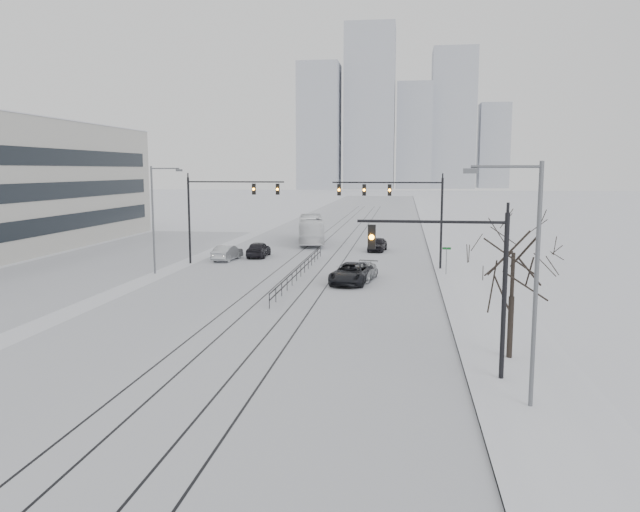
{
  "coord_description": "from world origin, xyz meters",
  "views": [
    {
      "loc": [
        8.32,
        -19.59,
        8.69
      ],
      "look_at": [
        2.99,
        19.67,
        3.2
      ],
      "focal_mm": 35.0,
      "sensor_mm": 36.0,
      "label": 1
    }
  ],
  "objects_px": {
    "sedan_nb_far": "(377,245)",
    "box_truck": "(311,230)",
    "sedan_sb_inner": "(259,249)",
    "bare_tree": "(513,264)",
    "sedan_nb_front": "(351,274)",
    "traffic_mast_near": "(465,272)",
    "sedan_sb_outer": "(227,253)",
    "sedan_nb_right": "(363,272)"
  },
  "relations": [
    {
      "from": "sedan_nb_right",
      "to": "sedan_nb_far",
      "type": "xyz_separation_m",
      "value": [
        0.36,
        17.77,
        0.07
      ]
    },
    {
      "from": "sedan_sb_inner",
      "to": "sedan_nb_far",
      "type": "xyz_separation_m",
      "value": [
        11.6,
        6.16,
        -0.06
      ]
    },
    {
      "from": "sedan_sb_outer",
      "to": "sedan_nb_far",
      "type": "xyz_separation_m",
      "value": [
        14.07,
        8.83,
        -0.01
      ]
    },
    {
      "from": "traffic_mast_near",
      "to": "sedan_sb_outer",
      "type": "relative_size",
      "value": 1.56
    },
    {
      "from": "traffic_mast_near",
      "to": "sedan_nb_front",
      "type": "bearing_deg",
      "value": 106.65
    },
    {
      "from": "sedan_sb_inner",
      "to": "sedan_nb_front",
      "type": "bearing_deg",
      "value": 127.02
    },
    {
      "from": "bare_tree",
      "to": "sedan_nb_front",
      "type": "relative_size",
      "value": 1.08
    },
    {
      "from": "sedan_sb_inner",
      "to": "box_truck",
      "type": "distance_m",
      "value": 12.67
    },
    {
      "from": "sedan_sb_outer",
      "to": "sedan_nb_right",
      "type": "distance_m",
      "value": 16.37
    },
    {
      "from": "traffic_mast_near",
      "to": "sedan_nb_right",
      "type": "xyz_separation_m",
      "value": [
        -5.66,
        23.31,
        -3.9
      ]
    },
    {
      "from": "traffic_mast_near",
      "to": "sedan_nb_right",
      "type": "relative_size",
      "value": 1.54
    },
    {
      "from": "bare_tree",
      "to": "traffic_mast_near",
      "type": "bearing_deg",
      "value": -128.76
    },
    {
      "from": "traffic_mast_near",
      "to": "bare_tree",
      "type": "height_order",
      "value": "traffic_mast_near"
    },
    {
      "from": "traffic_mast_near",
      "to": "box_truck",
      "type": "relative_size",
      "value": 0.59
    },
    {
      "from": "bare_tree",
      "to": "sedan_nb_right",
      "type": "height_order",
      "value": "bare_tree"
    },
    {
      "from": "sedan_sb_inner",
      "to": "sedan_sb_outer",
      "type": "height_order",
      "value": "sedan_sb_inner"
    },
    {
      "from": "sedan_sb_outer",
      "to": "sedan_nb_front",
      "type": "xyz_separation_m",
      "value": [
        12.93,
        -10.72,
        0.05
      ]
    },
    {
      "from": "traffic_mast_near",
      "to": "sedan_sb_inner",
      "type": "xyz_separation_m",
      "value": [
        -16.9,
        34.93,
        -3.78
      ]
    },
    {
      "from": "bare_tree",
      "to": "sedan_nb_right",
      "type": "distance_m",
      "value": 22.19
    },
    {
      "from": "box_truck",
      "to": "sedan_nb_far",
      "type": "bearing_deg",
      "value": 134.44
    },
    {
      "from": "sedan_nb_front",
      "to": "box_truck",
      "type": "bearing_deg",
      "value": 113.67
    },
    {
      "from": "sedan_nb_front",
      "to": "bare_tree",
      "type": "bearing_deg",
      "value": -56.05
    },
    {
      "from": "traffic_mast_near",
      "to": "sedan_sb_outer",
      "type": "bearing_deg",
      "value": 120.98
    },
    {
      "from": "traffic_mast_near",
      "to": "sedan_nb_far",
      "type": "height_order",
      "value": "traffic_mast_near"
    },
    {
      "from": "bare_tree",
      "to": "sedan_sb_outer",
      "type": "relative_size",
      "value": 1.36
    },
    {
      "from": "bare_tree",
      "to": "sedan_nb_far",
      "type": "distance_m",
      "value": 39.04
    },
    {
      "from": "bare_tree",
      "to": "sedan_sb_outer",
      "type": "height_order",
      "value": "bare_tree"
    },
    {
      "from": "sedan_nb_far",
      "to": "sedan_nb_right",
      "type": "bearing_deg",
      "value": -84.5
    },
    {
      "from": "sedan_nb_front",
      "to": "sedan_sb_outer",
      "type": "bearing_deg",
      "value": 148.75
    },
    {
      "from": "bare_tree",
      "to": "box_truck",
      "type": "xyz_separation_m",
      "value": [
        -15.82,
        44.08,
        -2.84
      ]
    },
    {
      "from": "sedan_nb_far",
      "to": "sedan_nb_front",
      "type": "bearing_deg",
      "value": -86.66
    },
    {
      "from": "sedan_nb_far",
      "to": "box_truck",
      "type": "distance_m",
      "value": 10.12
    },
    {
      "from": "sedan_sb_inner",
      "to": "sedan_nb_right",
      "type": "distance_m",
      "value": 16.17
    },
    {
      "from": "bare_tree",
      "to": "sedan_nb_far",
      "type": "height_order",
      "value": "bare_tree"
    },
    {
      "from": "sedan_nb_front",
      "to": "sedan_nb_right",
      "type": "relative_size",
      "value": 1.24
    },
    {
      "from": "sedan_nb_right",
      "to": "sedan_sb_outer",
      "type": "bearing_deg",
      "value": 155.17
    },
    {
      "from": "sedan_sb_inner",
      "to": "box_truck",
      "type": "bearing_deg",
      "value": -107.03
    },
    {
      "from": "sedan_sb_inner",
      "to": "sedan_nb_right",
      "type": "height_order",
      "value": "sedan_sb_inner"
    },
    {
      "from": "traffic_mast_near",
      "to": "bare_tree",
      "type": "distance_m",
      "value": 3.85
    },
    {
      "from": "sedan_nb_far",
      "to": "sedan_sb_outer",
      "type": "bearing_deg",
      "value": -141.21
    },
    {
      "from": "bare_tree",
      "to": "box_truck",
      "type": "bearing_deg",
      "value": 109.74
    },
    {
      "from": "sedan_sb_inner",
      "to": "sedan_nb_far",
      "type": "height_order",
      "value": "sedan_sb_inner"
    }
  ]
}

